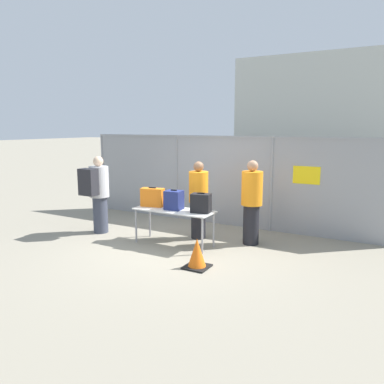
# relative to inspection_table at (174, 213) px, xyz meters

# --- Properties ---
(ground_plane) EXTENTS (120.00, 120.00, 0.00)m
(ground_plane) POSITION_rel_inspection_table_xyz_m (0.15, -0.05, -0.69)
(ground_plane) COLOR gray
(fence_section) EXTENTS (7.88, 0.07, 2.25)m
(fence_section) POSITION_rel_inspection_table_xyz_m (0.16, 2.04, 0.49)
(fence_section) COLOR gray
(fence_section) RESTS_ON ground_plane
(inspection_table) EXTENTS (1.72, 0.63, 0.76)m
(inspection_table) POSITION_rel_inspection_table_xyz_m (0.00, 0.00, 0.00)
(inspection_table) COLOR silver
(inspection_table) RESTS_ON ground_plane
(suitcase_orange) EXTENTS (0.52, 0.31, 0.42)m
(suitcase_orange) POSITION_rel_inspection_table_xyz_m (-0.58, 0.06, 0.27)
(suitcase_orange) COLOR orange
(suitcase_orange) RESTS_ON inspection_table
(suitcase_navy) EXTENTS (0.36, 0.32, 0.42)m
(suitcase_navy) POSITION_rel_inspection_table_xyz_m (-0.01, 0.02, 0.27)
(suitcase_navy) COLOR navy
(suitcase_navy) RESTS_ON inspection_table
(suitcase_black) EXTENTS (0.42, 0.32, 0.41)m
(suitcase_black) POSITION_rel_inspection_table_xyz_m (0.61, 0.04, 0.26)
(suitcase_black) COLOR black
(suitcase_black) RESTS_ON inspection_table
(traveler_hooded) EXTENTS (0.45, 0.69, 1.80)m
(traveler_hooded) POSITION_rel_inspection_table_xyz_m (-2.01, -0.09, 0.30)
(traveler_hooded) COLOR #383D4C
(traveler_hooded) RESTS_ON ground_plane
(security_worker_near) EXTENTS (0.43, 0.43, 1.72)m
(security_worker_near) POSITION_rel_inspection_table_xyz_m (0.22, 0.67, 0.20)
(security_worker_near) COLOR black
(security_worker_near) RESTS_ON ground_plane
(security_worker_far) EXTENTS (0.44, 0.44, 1.78)m
(security_worker_far) POSITION_rel_inspection_table_xyz_m (1.40, 0.84, 0.23)
(security_worker_far) COLOR black
(security_worker_far) RESTS_ON ground_plane
(utility_trailer) EXTENTS (4.43, 2.18, 0.65)m
(utility_trailer) POSITION_rel_inspection_table_xyz_m (0.66, 3.87, -0.30)
(utility_trailer) COLOR #4C6B47
(utility_trailer) RESTS_ON ground_plane
(distant_hangar) EXTENTS (12.93, 8.51, 6.97)m
(distant_hangar) POSITION_rel_inspection_table_xyz_m (0.39, 22.13, 2.79)
(distant_hangar) COLOR #B2B7B2
(distant_hangar) RESTS_ON ground_plane
(traffic_cone) EXTENTS (0.43, 0.43, 0.53)m
(traffic_cone) POSITION_rel_inspection_table_xyz_m (1.04, -0.92, -0.45)
(traffic_cone) COLOR black
(traffic_cone) RESTS_ON ground_plane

